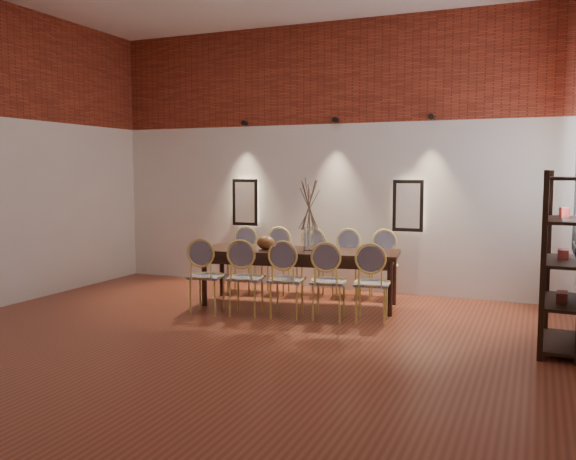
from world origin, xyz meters
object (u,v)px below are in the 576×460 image
at_px(chair_near_e, 372,283).
at_px(chair_far_c, 310,263).
at_px(bowl, 266,243).
at_px(book, 279,247).
at_px(chair_near_c, 287,279).
at_px(dining_table, 299,278).
at_px(chair_near_a, 207,276).
at_px(chair_far_b, 275,262).
at_px(chair_far_a, 242,260).
at_px(chair_near_b, 246,278).
at_px(chair_near_d, 329,281).
at_px(chair_far_e, 383,266).
at_px(chair_far_d, 346,264).
at_px(vase, 309,239).
at_px(shelving_rack, 563,261).

xyz_separation_m(chair_near_e, chair_far_c, (-1.24, 1.23, 0.00)).
bearing_deg(bowl, book, 57.90).
xyz_separation_m(chair_far_c, book, (-0.22, -0.62, 0.30)).
bearing_deg(chair_near_c, dining_table, 90.00).
bearing_deg(chair_near_a, chair_far_b, 69.55).
relative_size(chair_near_c, chair_far_a, 1.00).
xyz_separation_m(chair_near_b, chair_near_c, (0.52, 0.08, 0.00)).
distance_m(dining_table, chair_near_d, 0.88).
distance_m(chair_far_c, bowl, 0.95).
height_order(chair_near_e, chair_far_e, same).
xyz_separation_m(chair_far_d, bowl, (-0.85, -0.89, 0.37)).
xyz_separation_m(chair_near_b, book, (0.09, 0.84, 0.30)).
xyz_separation_m(chair_far_c, vase, (0.23, -0.67, 0.43)).
xyz_separation_m(dining_table, chair_far_d, (0.41, 0.77, 0.09)).
distance_m(chair_near_a, chair_near_e, 2.09).
height_order(chair_far_a, chair_far_b, same).
relative_size(chair_near_b, chair_near_d, 1.00).
xyz_separation_m(chair_near_a, chair_far_d, (1.34, 1.61, 0.00)).
relative_size(chair_far_b, book, 3.62).
bearing_deg(chair_far_b, chair_far_c, -180.00).
distance_m(chair_far_d, shelving_rack, 3.26).
xyz_separation_m(chair_near_a, vase, (1.05, 0.87, 0.43)).
relative_size(vase, book, 1.15).
relative_size(chair_far_e, book, 3.62).
distance_m(chair_near_c, shelving_rack, 3.11).
bearing_deg(chair_near_c, chair_near_d, 0.00).
relative_size(chair_near_e, chair_far_c, 1.00).
distance_m(chair_near_b, book, 0.89).
bearing_deg(chair_near_e, dining_table, 146.16).
height_order(chair_near_d, chair_far_c, same).
bearing_deg(chair_far_a, chair_far_d, -180.00).
relative_size(chair_far_b, vase, 3.13).
bearing_deg(bowl, chair_near_a, -123.71).
relative_size(chair_near_a, chair_far_d, 1.00).
height_order(chair_far_c, chair_far_d, same).
bearing_deg(chair_near_a, chair_near_c, -0.00).
bearing_deg(chair_far_d, chair_near_b, 53.28).
bearing_deg(shelving_rack, chair_near_c, 178.98).
distance_m(chair_near_e, chair_far_a, 2.51).
xyz_separation_m(chair_far_d, chair_far_e, (0.52, 0.08, 0.00)).
bearing_deg(chair_far_e, book, 23.28).
height_order(chair_near_c, chair_near_e, same).
distance_m(chair_near_c, chair_far_b, 1.49).
bearing_deg(chair_far_b, book, 110.04).
height_order(dining_table, chair_near_e, chair_near_e).
distance_m(chair_far_a, vase, 1.43).
relative_size(chair_near_b, chair_far_a, 1.00).
relative_size(vase, bowl, 1.25).
distance_m(chair_far_d, bowl, 1.28).
xyz_separation_m(dining_table, vase, (0.13, 0.02, 0.53)).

